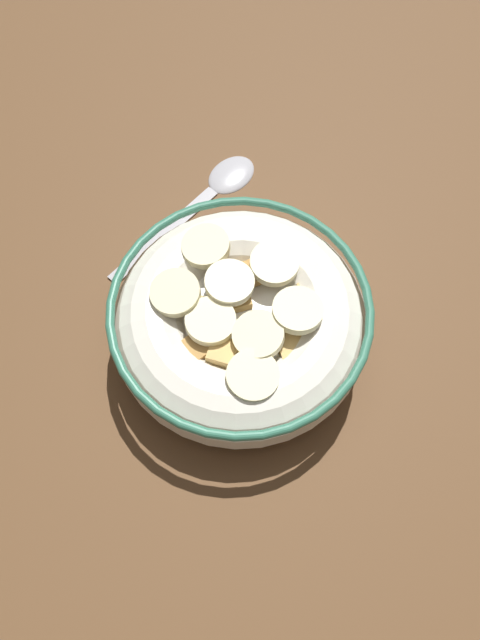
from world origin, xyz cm
name	(u,v)px	position (x,y,z in cm)	size (l,w,h in cm)	color
ground_plane	(240,342)	(0.00, 0.00, -1.00)	(91.02, 91.02, 2.00)	brown
cereal_bowl	(240,320)	(0.00, -0.01, 2.91)	(17.58, 17.58, 6.01)	silver
spoon	(214,188)	(-9.46, -9.46, 0.34)	(15.97, 3.71, 0.80)	#A5A5AD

